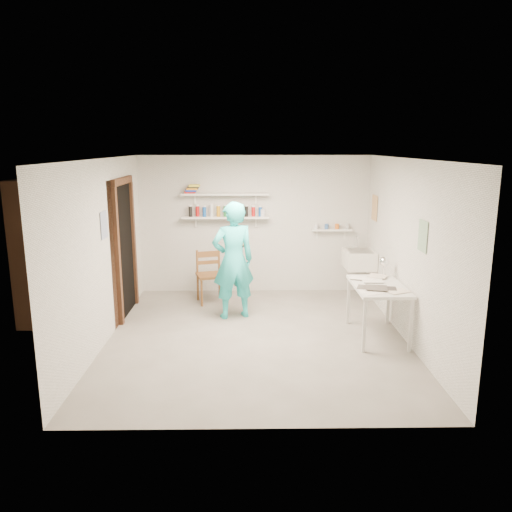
{
  "coord_description": "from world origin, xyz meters",
  "views": [
    {
      "loc": [
        -0.1,
        -6.41,
        2.57
      ],
      "look_at": [
        0.0,
        0.4,
        1.05
      ],
      "focal_mm": 35.0,
      "sensor_mm": 36.0,
      "label": 1
    }
  ],
  "objects_px": {
    "man": "(233,261)",
    "wall_clock": "(238,239)",
    "wooden_chair": "(211,275)",
    "work_table": "(377,311)",
    "belfast_sink": "(359,259)",
    "desk_lamp": "(384,261)"
  },
  "relations": [
    {
      "from": "belfast_sink",
      "to": "wooden_chair",
      "type": "xyz_separation_m",
      "value": [
        -2.48,
        -0.12,
        -0.24
      ]
    },
    {
      "from": "belfast_sink",
      "to": "wall_clock",
      "type": "relative_size",
      "value": 1.89
    },
    {
      "from": "wooden_chair",
      "to": "work_table",
      "type": "xyz_separation_m",
      "value": [
        2.37,
        -1.58,
        -0.1
      ]
    },
    {
      "from": "wall_clock",
      "to": "wooden_chair",
      "type": "height_order",
      "value": "wall_clock"
    },
    {
      "from": "man",
      "to": "belfast_sink",
      "type": "bearing_deg",
      "value": -175.87
    },
    {
      "from": "wooden_chair",
      "to": "belfast_sink",
      "type": "bearing_deg",
      "value": -13.01
    },
    {
      "from": "man",
      "to": "desk_lamp",
      "type": "relative_size",
      "value": 12.78
    },
    {
      "from": "belfast_sink",
      "to": "man",
      "type": "height_order",
      "value": "man"
    },
    {
      "from": "wall_clock",
      "to": "man",
      "type": "bearing_deg",
      "value": -126.51
    },
    {
      "from": "wooden_chair",
      "to": "work_table",
      "type": "bearing_deg",
      "value": -49.46
    },
    {
      "from": "belfast_sink",
      "to": "wooden_chair",
      "type": "distance_m",
      "value": 2.5
    },
    {
      "from": "wooden_chair",
      "to": "man",
      "type": "bearing_deg",
      "value": -77.18
    },
    {
      "from": "man",
      "to": "wall_clock",
      "type": "height_order",
      "value": "man"
    },
    {
      "from": "man",
      "to": "desk_lamp",
      "type": "bearing_deg",
      "value": 151.19
    },
    {
      "from": "man",
      "to": "work_table",
      "type": "relative_size",
      "value": 1.6
    },
    {
      "from": "belfast_sink",
      "to": "work_table",
      "type": "bearing_deg",
      "value": -93.7
    },
    {
      "from": "man",
      "to": "wooden_chair",
      "type": "distance_m",
      "value": 0.94
    },
    {
      "from": "wall_clock",
      "to": "desk_lamp",
      "type": "height_order",
      "value": "wall_clock"
    },
    {
      "from": "wall_clock",
      "to": "work_table",
      "type": "height_order",
      "value": "wall_clock"
    },
    {
      "from": "belfast_sink",
      "to": "wall_clock",
      "type": "xyz_separation_m",
      "value": [
        -2.01,
        -0.65,
        0.48
      ]
    },
    {
      "from": "work_table",
      "to": "desk_lamp",
      "type": "bearing_deg",
      "value": 67.58
    },
    {
      "from": "belfast_sink",
      "to": "desk_lamp",
      "type": "height_order",
      "value": "desk_lamp"
    }
  ]
}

